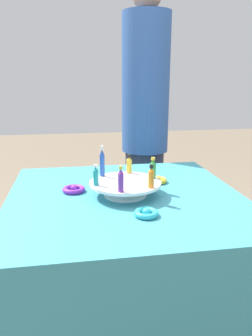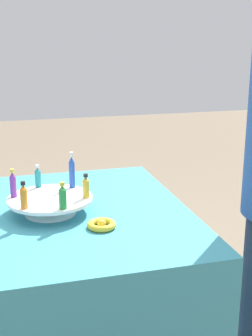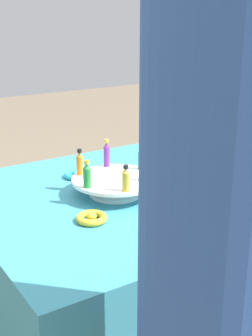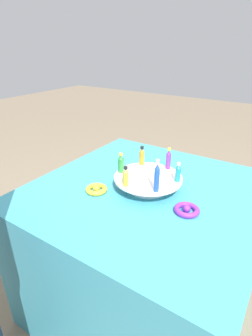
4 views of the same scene
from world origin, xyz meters
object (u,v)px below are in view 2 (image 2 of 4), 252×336
Objects in this scene: bottle_teal at (38,177)px; ribbon_bow_gold at (102,225)px; bottle_gold at (86,187)px; bottle_blue at (72,171)px; bottle_green at (63,197)px; display_stand at (50,203)px; bottle_orange at (24,196)px; bottle_purple at (13,184)px; ribbon_bow_purple at (64,190)px.

ribbon_bow_gold is at bearing 30.47° from bottle_teal.
bottle_teal and bottle_gold have the same top height.
bottle_green is (0.21, -0.06, -0.02)m from bottle_blue.
bottle_green reaches higher than display_stand.
bottle_orange is 1.07× the size of bottle_gold.
display_stand is 0.14m from bottle_orange.
bottle_blue reaches higher than bottle_gold.
bottle_blue reaches higher than bottle_green.
ribbon_bow_gold is at bearing 11.58° from bottle_blue.
display_stand is at bearing 13.13° from bottle_teal.
bottle_green is 0.16m from ribbon_bow_gold.
bottle_blue is 1.48× the size of bottle_green.
bottle_blue is 1.43× the size of ribbon_bow_gold.
bottle_purple reaches higher than bottle_green.
bottle_purple is (-0.04, -0.12, 0.07)m from display_stand.
bottle_blue is (-0.09, 0.09, 0.08)m from display_stand.
bottle_purple reaches higher than display_stand.
display_stand reaches higher than ribbon_bow_purple.
bottle_purple reaches higher than ribbon_bow_gold.
display_stand is 3.06× the size of ribbon_bow_purple.
bottle_teal is 0.17m from ribbon_bow_purple.
display_stand is 0.14m from bottle_teal.
bottle_teal is 0.13m from bottle_purple.
bottle_purple is at bearing -48.42° from ribbon_bow_purple.
bottle_blue is 1.47× the size of bottle_orange.
display_stand is at bearing 73.13° from bottle_purple.
display_stand is 0.23m from ribbon_bow_purple.
bottle_purple is (0.09, -0.09, 0.01)m from bottle_teal.
bottle_green is 0.96× the size of ribbon_bow_gold.
bottle_orange is (0.18, -0.19, -0.02)m from bottle_blue.
bottle_orange is (0.13, 0.03, -0.00)m from bottle_purple.
bottle_teal is at bearing 163.13° from bottle_orange.
bottle_orange is at bearing -46.87° from display_stand.
bottle_green is at bearing 43.13° from bottle_purple.
bottle_purple is at bearing -136.87° from bottle_green.
bottle_green is (0.25, 0.06, 0.00)m from bottle_teal.
bottle_green reaches higher than ribbon_bow_gold.
ribbon_bow_purple is (-0.31, 0.17, -0.09)m from bottle_orange.
bottle_green is (0.16, 0.15, -0.00)m from bottle_purple.
bottle_gold is (0.04, 0.12, 0.06)m from display_stand.
bottle_gold is at bearing 13.13° from bottle_blue.
bottle_blue is at bearing -168.42° from ribbon_bow_gold.
ribbon_bow_purple is at bearing 160.08° from display_stand.
bottle_orange is 0.36m from ribbon_bow_purple.
bottle_gold is (-0.09, 0.09, -0.00)m from bottle_green.
bottle_teal is at bearing -49.84° from ribbon_bow_purple.
bottle_purple is 1.04× the size of ribbon_bow_purple.
bottle_teal is at bearing 133.13° from bottle_purple.
bottle_teal is 0.36m from ribbon_bow_gold.
bottle_orange is 0.13m from bottle_green.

